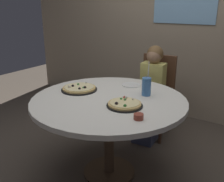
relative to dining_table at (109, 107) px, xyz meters
The scene contains 10 objects.
ground_plane 0.66m from the dining_table, ahead, with size 8.00×8.00×0.00m, color #4C4238.
wall_with_window 1.90m from the dining_table, 89.99° to the left, with size 5.20×0.14×2.90m.
dining_table is the anchor object (origin of this frame).
chair_wooden 1.02m from the dining_table, 90.39° to the left, with size 0.43×0.43×0.95m.
diner_child 0.85m from the dining_table, 89.61° to the left, with size 0.28×0.42×1.08m.
pizza_veggie 0.37m from the dining_table, behind, with size 0.33×0.33×0.05m.
pizza_cheese 0.25m from the dining_table, 21.88° to the right, with size 0.29×0.29×0.05m.
soda_cup 0.38m from the dining_table, 45.88° to the left, with size 0.08×0.08×0.31m.
sauce_bowl 0.49m from the dining_table, 30.00° to the right, with size 0.07×0.07×0.04m, color brown.
plate_small 0.43m from the dining_table, 92.64° to the left, with size 0.18×0.18×0.01m, color white.
Camera 1 is at (1.15, -1.70, 1.51)m, focal length 40.99 mm.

